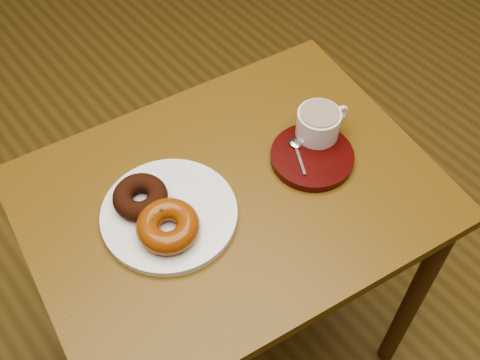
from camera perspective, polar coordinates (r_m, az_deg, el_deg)
ground at (r=1.70m, az=-8.50°, el=-13.25°), size 6.00×6.00×0.00m
cafe_table at (r=1.16m, az=-0.77°, el=-4.31°), size 0.79×0.64×0.68m
donut_plate at (r=1.04m, az=-6.73°, el=-3.26°), size 0.27×0.27×0.01m
donut_cinnamon at (r=1.04m, az=-9.44°, el=-1.59°), size 0.13×0.13×0.03m
donut_caramel at (r=1.00m, az=-6.85°, el=-4.35°), size 0.14×0.14×0.04m
saucer at (r=1.12m, az=6.85°, el=2.20°), size 0.17×0.17×0.02m
coffee_cup at (r=1.13m, az=7.49°, el=5.38°), size 0.11×0.08×0.06m
teaspoon at (r=1.12m, az=5.30°, el=3.18°), size 0.05×0.08×0.01m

